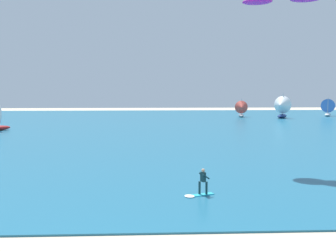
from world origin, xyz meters
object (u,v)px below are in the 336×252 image
(sailboat_leading, at_px, (281,107))
(sailboat_anchored_offshore, at_px, (241,109))
(sailboat_far_right, at_px, (328,107))
(kitesurfer, at_px, (200,186))

(sailboat_leading, height_order, sailboat_anchored_offshore, sailboat_leading)
(sailboat_far_right, bearing_deg, sailboat_anchored_offshore, -173.55)
(kitesurfer, bearing_deg, sailboat_anchored_offshore, 74.69)
(kitesurfer, xyz_separation_m, sailboat_anchored_offshore, (16.48, 60.18, 1.19))
(sailboat_leading, bearing_deg, kitesurfer, -112.92)
(kitesurfer, height_order, sailboat_anchored_offshore, sailboat_anchored_offshore)
(kitesurfer, bearing_deg, sailboat_far_right, 59.71)
(sailboat_leading, xyz_separation_m, sailboat_anchored_offshore, (-7.62, 3.18, -0.56))
(sailboat_anchored_offshore, bearing_deg, sailboat_far_right, 6.45)
(kitesurfer, bearing_deg, sailboat_leading, 67.08)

